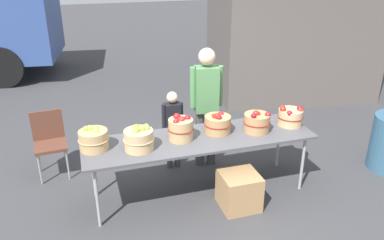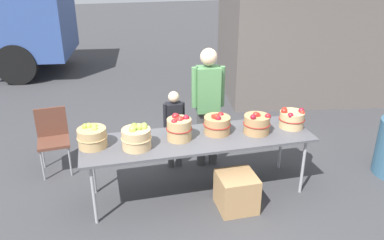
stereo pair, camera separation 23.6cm
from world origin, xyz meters
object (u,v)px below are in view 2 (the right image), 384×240
(apple_basket_red_1, at_px, (217,124))
(apple_basket_red_2, at_px, (257,124))
(market_table, at_px, (198,141))
(apple_basket_green_0, at_px, (92,137))
(apple_basket_red_3, at_px, (292,119))
(vendor_adult, at_px, (208,99))
(child_customer, at_px, (174,124))
(folding_chair, at_px, (53,135))
(apple_basket_red_0, at_px, (179,128))
(produce_crate, at_px, (236,192))
(apple_basket_green_1, at_px, (137,138))

(apple_basket_red_1, relative_size, apple_basket_red_2, 1.01)
(market_table, xyz_separation_m, apple_basket_green_0, (-1.19, 0.07, 0.15))
(apple_basket_red_3, xyz_separation_m, vendor_adult, (-0.89, 0.63, 0.11))
(child_customer, distance_m, folding_chair, 1.61)
(apple_basket_green_0, relative_size, vendor_adult, 0.20)
(apple_basket_red_0, relative_size, produce_crate, 0.71)
(apple_basket_red_3, distance_m, produce_crate, 1.14)
(vendor_adult, bearing_deg, apple_basket_green_0, 28.23)
(apple_basket_red_1, bearing_deg, apple_basket_red_3, -3.59)
(vendor_adult, height_order, child_customer, vendor_adult)
(vendor_adult, distance_m, child_customer, 0.55)
(apple_basket_red_0, xyz_separation_m, child_customer, (0.08, 0.67, -0.25))
(apple_basket_green_0, height_order, produce_crate, apple_basket_green_0)
(apple_basket_red_1, bearing_deg, child_customer, 122.47)
(apple_basket_red_2, height_order, child_customer, child_customer)
(market_table, bearing_deg, apple_basket_red_2, -2.48)
(apple_basket_green_1, bearing_deg, apple_basket_red_2, 1.75)
(market_table, bearing_deg, child_customer, 101.71)
(apple_basket_green_0, height_order, apple_basket_green_1, apple_basket_green_1)
(apple_basket_red_3, bearing_deg, market_table, -179.14)
(apple_basket_green_0, height_order, apple_basket_red_3, apple_basket_green_0)
(market_table, relative_size, apple_basket_red_1, 8.17)
(vendor_adult, relative_size, produce_crate, 3.85)
(apple_basket_green_0, xyz_separation_m, produce_crate, (1.54, -0.48, -0.65))
(produce_crate, bearing_deg, apple_basket_green_0, 162.70)
(child_customer, bearing_deg, vendor_adult, 172.72)
(vendor_adult, relative_size, folding_chair, 1.91)
(apple_basket_green_0, xyz_separation_m, vendor_adult, (1.49, 0.57, 0.10))
(apple_basket_red_3, height_order, child_customer, child_customer)
(apple_basket_green_1, distance_m, apple_basket_red_0, 0.51)
(apple_basket_green_1, xyz_separation_m, folding_chair, (-1.00, 1.09, -0.36))
(apple_basket_green_0, height_order, vendor_adult, vendor_adult)
(market_table, height_order, apple_basket_green_0, apple_basket_green_0)
(apple_basket_green_0, bearing_deg, apple_basket_red_1, 0.09)
(apple_basket_green_0, bearing_deg, child_customer, 30.75)
(child_customer, bearing_deg, apple_basket_green_1, 52.42)
(apple_basket_red_1, bearing_deg, apple_basket_red_2, -13.15)
(market_table, relative_size, apple_basket_red_2, 8.27)
(apple_basket_red_2, bearing_deg, apple_basket_red_3, 5.78)
(apple_basket_green_1, bearing_deg, produce_crate, -17.20)
(apple_basket_red_2, relative_size, vendor_adult, 0.20)
(market_table, bearing_deg, apple_basket_green_0, 176.42)
(apple_basket_red_0, bearing_deg, vendor_adult, 50.02)
(apple_basket_green_1, xyz_separation_m, apple_basket_red_0, (0.50, 0.10, 0.02))
(vendor_adult, bearing_deg, apple_basket_red_0, 57.26)
(apple_basket_green_1, xyz_separation_m, apple_basket_red_3, (1.91, 0.09, -0.01))
(apple_basket_green_1, height_order, apple_basket_red_0, apple_basket_red_0)
(market_table, xyz_separation_m, apple_basket_red_0, (-0.22, 0.02, 0.18))
(folding_chair, bearing_deg, apple_basket_red_1, -30.44)
(apple_basket_red_3, bearing_deg, apple_basket_red_2, -174.22)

